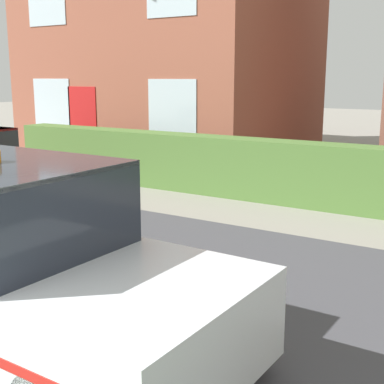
% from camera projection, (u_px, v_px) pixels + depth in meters
% --- Properties ---
extents(road_strip, '(28.00, 6.24, 0.01)m').
position_uv_depth(road_strip, '(217.00, 320.00, 5.30)').
color(road_strip, '#424247').
rests_on(road_strip, ground).
extents(garden_hedge, '(14.25, 0.66, 1.18)m').
position_uv_depth(garden_hedge, '(298.00, 173.00, 10.01)').
color(garden_hedge, '#4C7233').
rests_on(garden_hedge, ground).
extents(police_car, '(4.25, 1.89, 1.74)m').
position_uv_depth(police_car, '(11.00, 266.00, 4.62)').
color(police_car, black).
rests_on(police_car, road_strip).
extents(house_left, '(7.87, 6.50, 8.18)m').
position_uv_depth(house_left, '(173.00, 15.00, 16.04)').
color(house_left, '#93513D').
rests_on(house_left, ground).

